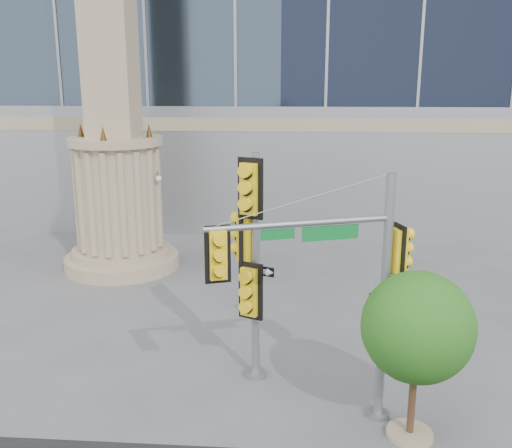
{
  "coord_description": "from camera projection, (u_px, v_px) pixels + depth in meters",
  "views": [
    {
      "loc": [
        0.84,
        -11.94,
        7.21
      ],
      "look_at": [
        -0.2,
        2.0,
        3.64
      ],
      "focal_mm": 40.0,
      "sensor_mm": 36.0,
      "label": 1
    }
  ],
  "objects": [
    {
      "name": "street_tree",
      "position": [
        419.0,
        331.0,
        11.29
      ],
      "size": [
        2.29,
        2.24,
        3.57
      ],
      "color": "tan",
      "rests_on": "ground"
    },
    {
      "name": "main_signal_pole",
      "position": [
        342.0,
        276.0,
        11.48
      ],
      "size": [
        4.04,
        1.69,
        5.4
      ],
      "rotation": [
        0.0,
        0.0,
        0.33
      ],
      "color": "slate",
      "rests_on": "ground"
    },
    {
      "name": "ground",
      "position": [
        258.0,
        395.0,
        13.38
      ],
      "size": [
        120.0,
        120.0,
        0.0
      ],
      "primitive_type": "plane",
      "color": "#545456",
      "rests_on": "ground"
    },
    {
      "name": "secondary_signal_pole",
      "position": [
        251.0,
        251.0,
        13.35
      ],
      "size": [
        0.95,
        0.93,
        5.59
      ],
      "rotation": [
        0.0,
        0.0,
        -0.4
      ],
      "color": "slate",
      "rests_on": "ground"
    },
    {
      "name": "monument",
      "position": [
        114.0,
        126.0,
        21.14
      ],
      "size": [
        4.4,
        4.4,
        16.6
      ],
      "color": "tan",
      "rests_on": "ground"
    }
  ]
}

